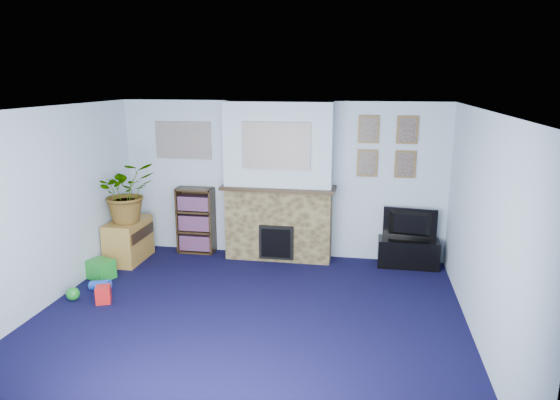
% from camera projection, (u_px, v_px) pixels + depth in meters
% --- Properties ---
extents(floor, '(5.00, 4.50, 0.01)m').
position_uv_depth(floor, '(248.00, 318.00, 5.82)').
color(floor, black).
rests_on(floor, ground).
extents(ceiling, '(5.00, 4.50, 0.01)m').
position_uv_depth(ceiling, '(245.00, 110.00, 5.25)').
color(ceiling, white).
rests_on(ceiling, wall_back).
extents(wall_back, '(5.00, 0.04, 2.40)m').
position_uv_depth(wall_back, '(281.00, 180.00, 7.69)').
color(wall_back, silver).
rests_on(wall_back, ground).
extents(wall_front, '(5.00, 0.04, 2.40)m').
position_uv_depth(wall_front, '(168.00, 309.00, 3.38)').
color(wall_front, silver).
rests_on(wall_front, ground).
extents(wall_left, '(0.04, 4.50, 2.40)m').
position_uv_depth(wall_left, '(43.00, 209.00, 5.95)').
color(wall_left, silver).
rests_on(wall_left, ground).
extents(wall_right, '(0.04, 4.50, 2.40)m').
position_uv_depth(wall_right, '(483.00, 231.00, 5.11)').
color(wall_right, silver).
rests_on(wall_right, ground).
extents(chimney_breast, '(1.72, 0.50, 2.40)m').
position_uv_depth(chimney_breast, '(279.00, 183.00, 7.50)').
color(chimney_breast, brown).
rests_on(chimney_breast, ground).
extents(collage_main, '(1.00, 0.03, 0.68)m').
position_uv_depth(collage_main, '(276.00, 146.00, 7.15)').
color(collage_main, gray).
rests_on(collage_main, chimney_breast).
extents(collage_left, '(0.90, 0.03, 0.58)m').
position_uv_depth(collage_left, '(183.00, 140.00, 7.80)').
color(collage_left, gray).
rests_on(collage_left, wall_back).
extents(portrait_tl, '(0.30, 0.03, 0.40)m').
position_uv_depth(portrait_tl, '(369.00, 129.00, 7.26)').
color(portrait_tl, brown).
rests_on(portrait_tl, wall_back).
extents(portrait_tr, '(0.30, 0.03, 0.40)m').
position_uv_depth(portrait_tr, '(407.00, 130.00, 7.17)').
color(portrait_tr, brown).
rests_on(portrait_tr, wall_back).
extents(portrait_bl, '(0.30, 0.03, 0.40)m').
position_uv_depth(portrait_bl, '(367.00, 163.00, 7.38)').
color(portrait_bl, brown).
rests_on(portrait_bl, wall_back).
extents(portrait_br, '(0.30, 0.03, 0.40)m').
position_uv_depth(portrait_br, '(405.00, 164.00, 7.29)').
color(portrait_br, brown).
rests_on(portrait_br, wall_back).
extents(tv_stand, '(0.88, 0.37, 0.42)m').
position_uv_depth(tv_stand, '(408.00, 252.00, 7.38)').
color(tv_stand, black).
rests_on(tv_stand, ground).
extents(television, '(0.79, 0.20, 0.45)m').
position_uv_depth(television, '(410.00, 224.00, 7.30)').
color(television, black).
rests_on(television, tv_stand).
extents(bookshelf, '(0.58, 0.28, 1.05)m').
position_uv_depth(bookshelf, '(196.00, 222.00, 7.94)').
color(bookshelf, black).
rests_on(bookshelf, ground).
extents(sideboard, '(0.45, 0.82, 0.63)m').
position_uv_depth(sideboard, '(129.00, 238.00, 7.60)').
color(sideboard, '#A47B34').
rests_on(sideboard, ground).
extents(potted_plant, '(1.08, 1.07, 0.91)m').
position_uv_depth(potted_plant, '(127.00, 192.00, 7.37)').
color(potted_plant, '#26661E').
rests_on(potted_plant, sideboard).
extents(mantel_clock, '(0.09, 0.06, 0.13)m').
position_uv_depth(mantel_clock, '(278.00, 182.00, 7.44)').
color(mantel_clock, gold).
rests_on(mantel_clock, chimney_breast).
extents(mantel_candle, '(0.05, 0.05, 0.15)m').
position_uv_depth(mantel_candle, '(296.00, 182.00, 7.40)').
color(mantel_candle, '#B2BFC6').
rests_on(mantel_candle, chimney_breast).
extents(mantel_teddy, '(0.12, 0.12, 0.12)m').
position_uv_depth(mantel_teddy, '(247.00, 181.00, 7.52)').
color(mantel_teddy, gray).
rests_on(mantel_teddy, chimney_breast).
extents(mantel_can, '(0.07, 0.07, 0.13)m').
position_uv_depth(mantel_can, '(321.00, 184.00, 7.34)').
color(mantel_can, red).
rests_on(mantel_can, chimney_breast).
extents(green_crate, '(0.40, 0.37, 0.26)m').
position_uv_depth(green_crate, '(101.00, 269.00, 6.95)').
color(green_crate, '#198C26').
rests_on(green_crate, ground).
extents(toy_ball, '(0.17, 0.17, 0.17)m').
position_uv_depth(toy_ball, '(73.00, 293.00, 6.27)').
color(toy_ball, '#198C26').
rests_on(toy_ball, ground).
extents(toy_block, '(0.23, 0.23, 0.21)m').
position_uv_depth(toy_block, '(103.00, 294.00, 6.20)').
color(toy_block, red).
rests_on(toy_block, ground).
extents(toy_tube, '(0.29, 0.13, 0.16)m').
position_uv_depth(toy_tube, '(100.00, 285.00, 6.58)').
color(toy_tube, blue).
rests_on(toy_tube, ground).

